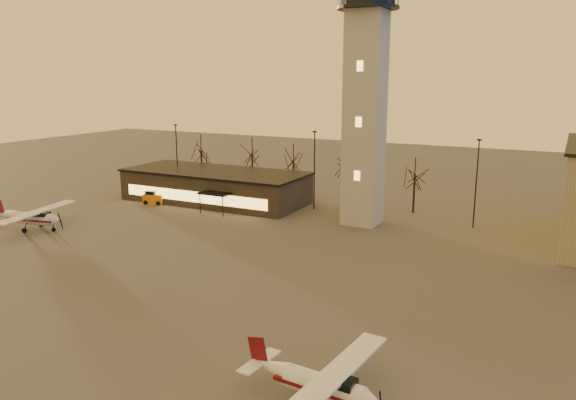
{
  "coord_description": "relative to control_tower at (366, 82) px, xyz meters",
  "views": [
    {
      "loc": [
        21.38,
        -30.81,
        16.97
      ],
      "look_at": [
        -1.05,
        13.0,
        6.05
      ],
      "focal_mm": 35.0,
      "sensor_mm": 36.0,
      "label": 1
    }
  ],
  "objects": [
    {
      "name": "control_tower",
      "position": [
        0.0,
        0.0,
        0.0
      ],
      "size": [
        6.8,
        6.8,
        32.6
      ],
      "color": "#9D9B95",
      "rests_on": "ground"
    },
    {
      "name": "cessna_rear",
      "position": [
        -31.52,
        -19.61,
        -15.22
      ],
      "size": [
        9.35,
        11.77,
        3.24
      ],
      "rotation": [
        0.0,
        0.0,
        0.2
      ],
      "color": "beige",
      "rests_on": "ground"
    },
    {
      "name": "service_cart",
      "position": [
        -28.63,
        -3.01,
        -15.65
      ],
      "size": [
        3.06,
        2.26,
        1.78
      ],
      "rotation": [
        0.0,
        0.0,
        0.21
      ],
      "color": "orange",
      "rests_on": "ground"
    },
    {
      "name": "tree_row",
      "position": [
        -13.7,
        9.16,
        -10.39
      ],
      "size": [
        37.2,
        9.2,
        8.8
      ],
      "color": "black",
      "rests_on": "ground"
    },
    {
      "name": "cessna_front",
      "position": [
        11.22,
        -36.54,
        -15.32
      ],
      "size": [
        8.5,
        10.72,
        2.95
      ],
      "rotation": [
        0.0,
        0.0,
        -0.09
      ],
      "color": "silver",
      "rests_on": "ground"
    },
    {
      "name": "terminal",
      "position": [
        -21.99,
        1.98,
        -14.17
      ],
      "size": [
        25.4,
        12.2,
        4.3
      ],
      "color": "black",
      "rests_on": "ground"
    },
    {
      "name": "ground",
      "position": [
        0.0,
        -30.0,
        -16.33
      ],
      "size": [
        220.0,
        220.0,
        0.0
      ],
      "primitive_type": "plane",
      "color": "#464441",
      "rests_on": "ground"
    },
    {
      "name": "light_poles",
      "position": [
        0.5,
        1.0,
        -10.92
      ],
      "size": [
        58.5,
        12.25,
        10.14
      ],
      "color": "black",
      "rests_on": "ground"
    }
  ]
}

